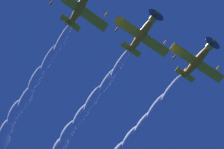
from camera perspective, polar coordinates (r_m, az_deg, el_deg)
airplane_lead at (r=71.42m, az=10.71°, el=1.83°), size 8.45×9.07×3.29m
airplane_left_wingman at (r=68.83m, az=3.88°, el=5.20°), size 8.45×9.04×3.36m
airplane_right_wingman at (r=65.83m, az=-3.89°, el=8.58°), size 8.44×8.85×3.94m
smoke_trail_right_wingman at (r=86.14m, az=-13.25°, el=-7.05°), size 43.09×10.01×4.22m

